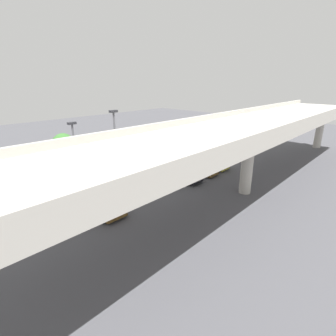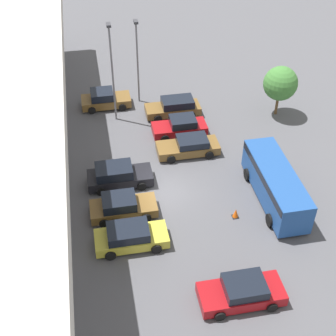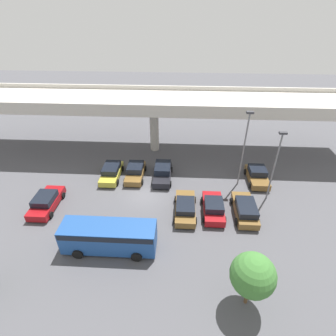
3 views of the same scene
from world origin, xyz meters
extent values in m
plane|color=#4C4C51|center=(0.00, 0.00, 0.00)|extent=(110.60, 110.60, 0.00)
cube|color=#BCB7AD|center=(0.00, 10.12, 6.72)|extent=(51.62, 7.96, 0.90)
cube|color=#BCB7AD|center=(0.00, 6.29, 7.44)|extent=(51.62, 0.30, 0.55)
cube|color=#BCB7AD|center=(0.00, 13.96, 7.44)|extent=(51.62, 0.30, 0.55)
cylinder|color=#BCB7AD|center=(0.00, 10.12, 3.13)|extent=(1.17, 1.17, 6.27)
cube|color=maroon|center=(-9.59, -2.47, 0.53)|extent=(1.99, 4.78, 0.71)
cube|color=black|center=(-9.59, -2.61, 1.19)|extent=(1.83, 2.30, 0.62)
cylinder|color=black|center=(-10.61, -0.99, 0.32)|extent=(0.22, 0.63, 0.63)
cylinder|color=black|center=(-8.57, -0.99, 0.32)|extent=(0.22, 0.63, 0.63)
cylinder|color=black|center=(-10.61, -3.95, 0.32)|extent=(0.22, 0.63, 0.63)
cylinder|color=black|center=(-8.57, -3.95, 0.32)|extent=(0.22, 0.63, 0.63)
cube|color=gold|center=(-4.36, 3.03, 0.51)|extent=(1.91, 4.57, 0.66)
cube|color=black|center=(-4.36, 3.22, 1.17)|extent=(1.76, 2.58, 0.65)
cylinder|color=black|center=(-3.39, 1.61, 0.34)|extent=(0.22, 0.67, 0.67)
cylinder|color=black|center=(-5.34, 1.61, 0.34)|extent=(0.22, 0.67, 0.67)
cylinder|color=black|center=(-3.39, 4.45, 0.34)|extent=(0.22, 0.67, 0.67)
cylinder|color=black|center=(-5.34, 4.45, 0.34)|extent=(0.22, 0.67, 0.67)
cube|color=brown|center=(-1.60, 3.22, 0.52)|extent=(1.89, 4.45, 0.66)
cube|color=black|center=(-1.60, 3.48, 1.19)|extent=(1.74, 2.23, 0.68)
cylinder|color=black|center=(-0.63, 1.84, 0.34)|extent=(0.22, 0.67, 0.67)
cylinder|color=black|center=(-2.56, 1.84, 0.34)|extent=(0.22, 0.67, 0.67)
cylinder|color=black|center=(-0.63, 4.60, 0.34)|extent=(0.22, 0.67, 0.67)
cylinder|color=black|center=(-2.56, 4.60, 0.34)|extent=(0.22, 0.67, 0.67)
cube|color=black|center=(1.58, 3.11, 0.54)|extent=(1.93, 4.65, 0.73)
cube|color=black|center=(1.58, 3.51, 1.26)|extent=(1.77, 2.60, 0.71)
cylinder|color=black|center=(2.57, 1.66, 0.33)|extent=(0.22, 0.66, 0.66)
cylinder|color=black|center=(0.60, 1.66, 0.33)|extent=(0.22, 0.66, 0.66)
cylinder|color=black|center=(2.57, 4.55, 0.33)|extent=(0.22, 0.66, 0.66)
cylinder|color=black|center=(0.60, 4.55, 0.33)|extent=(0.22, 0.66, 0.66)
cube|color=brown|center=(4.21, -2.49, 0.52)|extent=(1.90, 4.85, 0.66)
cube|color=black|center=(4.21, -2.83, 1.13)|extent=(1.75, 2.35, 0.56)
cylinder|color=black|center=(3.24, -0.98, 0.34)|extent=(0.22, 0.67, 0.67)
cylinder|color=black|center=(5.19, -0.98, 0.34)|extent=(0.22, 0.67, 0.67)
cylinder|color=black|center=(3.24, -3.99, 0.34)|extent=(0.22, 0.67, 0.67)
cylinder|color=black|center=(5.19, -3.99, 0.34)|extent=(0.22, 0.67, 0.67)
cube|color=maroon|center=(6.92, -2.37, 0.54)|extent=(1.88, 4.45, 0.70)
cube|color=black|center=(6.92, -2.65, 1.21)|extent=(1.73, 2.09, 0.64)
cylinder|color=black|center=(5.96, -0.99, 0.35)|extent=(0.22, 0.69, 0.69)
cylinder|color=black|center=(7.88, -0.99, 0.35)|extent=(0.22, 0.69, 0.69)
cylinder|color=black|center=(5.96, -3.75, 0.35)|extent=(0.22, 0.69, 0.69)
cylinder|color=black|center=(7.88, -3.75, 0.35)|extent=(0.22, 0.69, 0.69)
cube|color=brown|center=(9.94, -2.40, 0.52)|extent=(1.89, 4.76, 0.67)
cube|color=black|center=(9.94, -2.82, 1.19)|extent=(1.74, 2.73, 0.66)
cylinder|color=black|center=(8.97, -0.93, 0.34)|extent=(0.22, 0.68, 0.68)
cylinder|color=black|center=(10.91, -0.93, 0.34)|extent=(0.22, 0.68, 0.68)
cylinder|color=black|center=(8.97, -3.88, 0.34)|extent=(0.22, 0.68, 0.68)
cylinder|color=black|center=(10.91, -3.88, 0.34)|extent=(0.22, 0.68, 0.68)
cube|color=brown|center=(12.39, 3.21, 0.53)|extent=(1.99, 4.35, 0.71)
cube|color=black|center=(12.39, 3.53, 1.23)|extent=(1.83, 1.97, 0.69)
cylinder|color=black|center=(13.41, 1.87, 0.33)|extent=(0.22, 0.66, 0.66)
cylinder|color=black|center=(11.37, 1.87, 0.33)|extent=(0.22, 0.66, 0.66)
cylinder|color=black|center=(13.41, 4.56, 0.33)|extent=(0.22, 0.66, 0.66)
cylinder|color=black|center=(11.37, 4.56, 0.33)|extent=(0.22, 0.66, 0.66)
cube|color=#1E478C|center=(-2.01, -7.23, 1.38)|extent=(7.66, 2.22, 2.27)
cube|color=black|center=(-2.01, -7.23, 2.18)|extent=(7.50, 2.26, 0.50)
cylinder|color=black|center=(-4.38, -8.36, 0.44)|extent=(0.88, 0.29, 0.88)
cylinder|color=black|center=(-4.38, -6.10, 0.44)|extent=(0.88, 0.29, 0.88)
cylinder|color=black|center=(0.36, -8.36, 0.44)|extent=(0.88, 0.29, 0.88)
cylinder|color=black|center=(0.36, -6.10, 0.44)|extent=(0.88, 0.29, 0.88)
cylinder|color=slate|center=(10.15, 2.56, 4.18)|extent=(0.16, 0.16, 8.37)
cube|color=#333338|center=(10.15, 2.56, 8.47)|extent=(0.70, 0.35, 0.20)
cylinder|color=slate|center=(12.75, 0.18, 3.70)|extent=(0.16, 0.16, 7.41)
cube|color=#333338|center=(12.75, 0.18, 7.51)|extent=(0.70, 0.35, 0.20)
cylinder|color=brown|center=(8.38, -11.36, 0.89)|extent=(0.24, 0.24, 1.78)
sphere|color=#3D7533|center=(8.38, -11.36, 3.02)|extent=(2.91, 2.91, 2.91)
cube|color=black|center=(-3.25, -4.12, 0.02)|extent=(0.44, 0.44, 0.04)
cone|color=#EA590F|center=(-3.25, -4.12, 0.35)|extent=(0.40, 0.40, 0.70)
camera|label=1|loc=(23.41, 21.17, 10.98)|focal=28.00mm
camera|label=2|loc=(-24.26, 4.44, 22.52)|focal=50.00mm
camera|label=3|loc=(3.61, -21.78, 17.65)|focal=28.00mm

